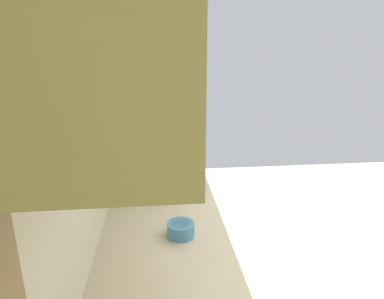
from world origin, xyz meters
TOP-DOWN VIEW (x-y plane):
  - wall_back at (0.00, 1.61)m, footprint 3.89×0.12m
  - oven_range at (1.49, 1.22)m, footprint 0.60×0.68m
  - microwave at (0.49, 1.26)m, footprint 0.49×0.35m
  - bowl at (-0.21, 1.16)m, footprint 0.14×0.14m

SIDE VIEW (x-z plane):
  - oven_range at x=1.49m, z-range -0.07..0.99m
  - bowl at x=-0.21m, z-range 0.89..0.95m
  - microwave at x=0.49m, z-range 0.88..1.22m
  - wall_back at x=0.00m, z-range 0.00..2.75m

